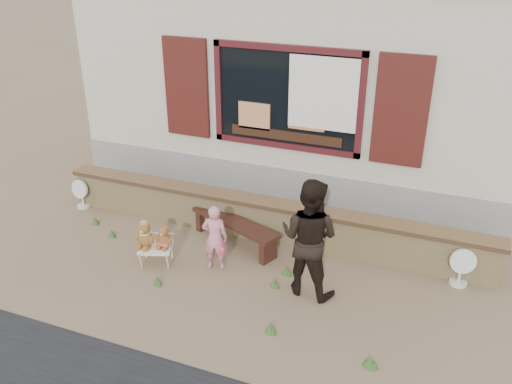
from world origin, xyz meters
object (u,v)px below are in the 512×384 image
at_px(bench, 235,227).
at_px(child, 215,237).
at_px(teddy_bear_left, 145,234).
at_px(teddy_bear_right, 164,236).
at_px(adult, 309,238).
at_px(folding_chair, 156,248).

relative_size(bench, child, 1.60).
xyz_separation_m(teddy_bear_left, teddy_bear_right, (0.26, 0.09, -0.03)).
xyz_separation_m(bench, teddy_bear_left, (-1.00, -0.97, 0.19)).
height_order(bench, teddy_bear_right, teddy_bear_right).
bearing_deg(adult, bench, -19.85).
bearing_deg(bench, teddy_bear_right, -108.01).
distance_m(folding_chair, adult, 2.36).
bearing_deg(teddy_bear_right, bench, 31.01).
xyz_separation_m(teddy_bear_right, adult, (2.15, 0.12, 0.37)).
distance_m(teddy_bear_right, adult, 2.18).
xyz_separation_m(teddy_bear_right, child, (0.74, 0.17, 0.04)).
distance_m(teddy_bear_left, child, 1.04).
relative_size(bench, teddy_bear_left, 3.91).
distance_m(teddy_bear_left, teddy_bear_right, 0.28).
height_order(teddy_bear_left, adult, adult).
relative_size(teddy_bear_left, teddy_bear_right, 1.15).
bearing_deg(adult, teddy_bear_right, 11.64).
height_order(folding_chair, child, child).
xyz_separation_m(bench, folding_chair, (-0.87, -0.92, -0.04)).
xyz_separation_m(folding_chair, teddy_bear_left, (-0.13, -0.05, 0.24)).
xyz_separation_m(teddy_bear_left, child, (1.00, 0.26, 0.01)).
distance_m(teddy_bear_left, adult, 2.44).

